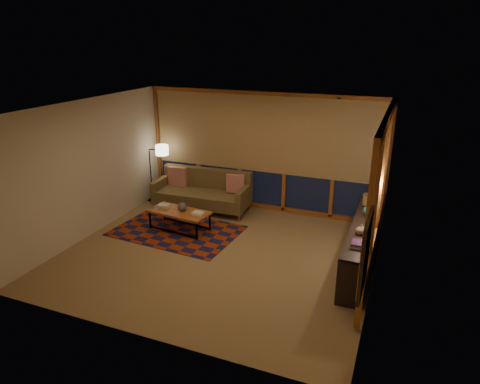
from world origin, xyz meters
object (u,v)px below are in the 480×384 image
at_px(coffee_table, 180,220).
at_px(floor_lamp, 151,173).
at_px(sofa, 202,191).
at_px(bookshelf, 362,242).

distance_m(coffee_table, floor_lamp, 2.03).
bearing_deg(sofa, floor_lamp, 173.54).
xyz_separation_m(floor_lamp, bookshelf, (5.16, -1.26, -0.33)).
height_order(sofa, coffee_table, sofa).
height_order(floor_lamp, bookshelf, floor_lamp).
height_order(coffee_table, floor_lamp, floor_lamp).
bearing_deg(coffee_table, floor_lamp, 145.64).
bearing_deg(coffee_table, sofa, 99.83).
distance_m(floor_lamp, bookshelf, 5.32).
bearing_deg(bookshelf, coffee_table, -179.60).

